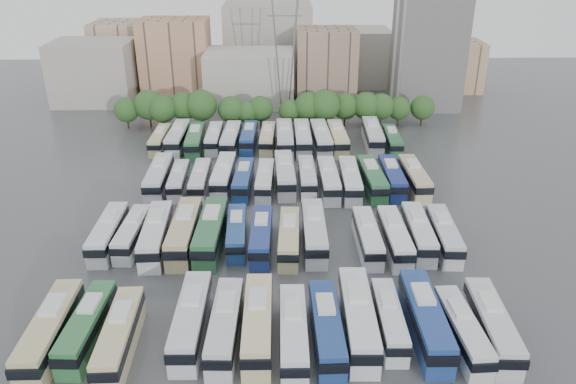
{
  "coord_description": "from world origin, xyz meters",
  "views": [
    {
      "loc": [
        0.55,
        -68.14,
        36.99
      ],
      "look_at": [
        1.84,
        4.3,
        3.0
      ],
      "focal_mm": 35.0,
      "sensor_mm": 36.0,
      "label": 1
    }
  ],
  "objects_px": {
    "bus_r0_s8": "(327,328)",
    "bus_r1_s7": "(289,237)",
    "bus_r0_s5": "(225,325)",
    "bus_r0_s12": "(462,330)",
    "bus_r1_s0": "(108,233)",
    "bus_r2_s6": "(265,180)",
    "bus_r0_s1": "(87,326)",
    "bus_r2_s3": "(200,180)",
    "bus_r0_s11": "(425,319)",
    "bus_r0_s6": "(258,323)",
    "bus_r0_s9": "(358,318)",
    "bus_r3_s13": "(392,140)",
    "bus_r0_s10": "(389,319)",
    "bus_r1_s5": "(237,232)",
    "bus_r1_s2": "(156,234)",
    "bus_r3_s10": "(338,138)",
    "bus_r3_s1": "(178,138)",
    "bus_r0_s7": "(293,332)",
    "bus_r3_s2": "(195,140)",
    "bus_r2_s5": "(243,179)",
    "bus_r0_s13": "(492,325)",
    "bus_r3_s4": "(231,139)",
    "bus_r1_s3": "(184,231)",
    "bus_r2_s1": "(159,177)",
    "bus_r3_s0": "(160,140)",
    "bus_r2_s11": "(372,178)",
    "bus_r1_s12": "(418,232)",
    "bus_r0_s4": "(191,319)",
    "bus_r2_s2": "(179,180)",
    "bus_r3_s3": "(214,138)",
    "bus_r2_s9": "(329,179)",
    "bus_r3_s6": "(268,138)",
    "apartment_tower": "(428,48)",
    "bus_r2_s12": "(392,177)",
    "bus_r3_s8": "(302,138)",
    "bus_r1_s10": "(367,237)",
    "bus_r2_s4": "(224,175)",
    "bus_r1_s11": "(395,237)",
    "electricity_pylon": "(285,28)",
    "bus_r3_s12": "(373,135)",
    "bus_r1_s13": "(444,234)",
    "bus_r2_s7": "(285,174)",
    "bus_r2_s13": "(414,177)",
    "bus_r2_s8": "(307,176)",
    "bus_r3_s5": "(249,137)",
    "bus_r1_s4": "(211,231)"
  },
  "relations": [
    {
      "from": "bus_r0_s7",
      "to": "bus_r2_s9",
      "type": "height_order",
      "value": "bus_r2_s9"
    },
    {
      "from": "bus_r3_s1",
      "to": "bus_r0_s5",
      "type": "bearing_deg",
      "value": -75.09
    },
    {
      "from": "bus_r1_s0",
      "to": "bus_r3_s3",
      "type": "xyz_separation_m",
      "value": [
        9.83,
        36.02,
        -0.08
      ]
    },
    {
      "from": "bus_r0_s9",
      "to": "bus_r1_s12",
      "type": "xyz_separation_m",
      "value": [
        10.05,
        17.47,
        -0.21
      ]
    },
    {
      "from": "bus_r2_s5",
      "to": "bus_r2_s11",
      "type": "xyz_separation_m",
      "value": [
        20.0,
        -0.43,
        0.17
      ]
    },
    {
      "from": "bus_r0_s9",
      "to": "bus_r1_s0",
      "type": "relative_size",
      "value": 1.11
    },
    {
      "from": "bus_r2_s2",
      "to": "bus_r3_s3",
      "type": "height_order",
      "value": "bus_r3_s3"
    },
    {
      "from": "bus_r1_s2",
      "to": "bus_r3_s10",
      "type": "bearing_deg",
      "value": 50.81
    },
    {
      "from": "bus_r0_s1",
      "to": "bus_r2_s3",
      "type": "height_order",
      "value": "bus_r0_s1"
    },
    {
      "from": "bus_r0_s4",
      "to": "bus_r0_s5",
      "type": "xyz_separation_m",
      "value": [
        3.44,
        -0.89,
        -0.07
      ]
    },
    {
      "from": "bus_r2_s13",
      "to": "bus_r2_s1",
      "type": "bearing_deg",
      "value": 177.58
    },
    {
      "from": "bus_r3_s3",
      "to": "bus_r2_s9",
      "type": "bearing_deg",
      "value": -45.19
    },
    {
      "from": "bus_r2_s8",
      "to": "bus_r2_s12",
      "type": "relative_size",
      "value": 0.94
    },
    {
      "from": "bus_r0_s5",
      "to": "bus_r3_s0",
      "type": "bearing_deg",
      "value": 108.86
    },
    {
      "from": "electricity_pylon",
      "to": "bus_r3_s12",
      "type": "relative_size",
      "value": 2.5
    },
    {
      "from": "bus_r0_s8",
      "to": "bus_r1_s7",
      "type": "relative_size",
      "value": 1.04
    },
    {
      "from": "apartment_tower",
      "to": "bus_r2_s11",
      "type": "xyz_separation_m",
      "value": [
        -18.99,
        -46.72,
        -11.06
      ]
    },
    {
      "from": "bus_r3_s4",
      "to": "bus_r3_s8",
      "type": "xyz_separation_m",
      "value": [
        13.22,
        0.23,
        0.08
      ]
    },
    {
      "from": "bus_r2_s12",
      "to": "bus_r3_s8",
      "type": "xyz_separation_m",
      "value": [
        -13.25,
        18.19,
        0.14
      ]
    },
    {
      "from": "bus_r0_s7",
      "to": "bus_r3_s2",
      "type": "distance_m",
      "value": 56.92
    },
    {
      "from": "bus_r0_s8",
      "to": "bus_r3_s0",
      "type": "height_order",
      "value": "bus_r0_s8"
    },
    {
      "from": "bus_r0_s13",
      "to": "bus_r3_s4",
      "type": "bearing_deg",
      "value": 121.32
    },
    {
      "from": "bus_r2_s12",
      "to": "bus_r3_s0",
      "type": "relative_size",
      "value": 1.1
    },
    {
      "from": "bus_r0_s11",
      "to": "bus_r0_s6",
      "type": "bearing_deg",
      "value": -179.06
    },
    {
      "from": "bus_r1_s11",
      "to": "bus_r2_s3",
      "type": "height_order",
      "value": "bus_r1_s11"
    },
    {
      "from": "bus_r1_s12",
      "to": "bus_r2_s2",
      "type": "xyz_separation_m",
      "value": [
        -33.44,
        17.7,
        -0.19
      ]
    },
    {
      "from": "bus_r1_s0",
      "to": "bus_r2_s6",
      "type": "distance_m",
      "value": 25.7
    },
    {
      "from": "bus_r1_s3",
      "to": "bus_r1_s10",
      "type": "relative_size",
      "value": 1.17
    },
    {
      "from": "bus_r1_s7",
      "to": "bus_r2_s5",
      "type": "xyz_separation_m",
      "value": [
        -6.77,
        18.32,
        -0.04
      ]
    },
    {
      "from": "bus_r0_s4",
      "to": "bus_r3_s5",
      "type": "distance_m",
      "value": 54.11
    },
    {
      "from": "bus_r1_s3",
      "to": "bus_r3_s10",
      "type": "distance_m",
      "value": 42.19
    },
    {
      "from": "bus_r0_s7",
      "to": "bus_r0_s11",
      "type": "height_order",
      "value": "bus_r0_s11"
    },
    {
      "from": "bus_r0_s4",
      "to": "bus_r2_s8",
      "type": "xyz_separation_m",
      "value": [
        13.25,
        35.69,
        -0.2
      ]
    },
    {
      "from": "bus_r1_s0",
      "to": "bus_r2_s5",
      "type": "relative_size",
      "value": 1.04
    },
    {
      "from": "bus_r0_s5",
      "to": "bus_r0_s12",
      "type": "distance_m",
      "value": 23.06
    },
    {
      "from": "bus_r1_s3",
      "to": "bus_r2_s1",
      "type": "height_order",
      "value": "bus_r1_s3"
    },
    {
      "from": "bus_r0_s9",
      "to": "bus_r3_s13",
      "type": "bearing_deg",
      "value": 76.92
    },
    {
      "from": "bus_r0_s10",
      "to": "bus_r3_s6",
      "type": "distance_m",
      "value": 55.14
    },
    {
      "from": "bus_r0_s5",
      "to": "bus_r2_s1",
      "type": "height_order",
      "value": "bus_r2_s1"
    },
    {
      "from": "bus_r1_s13",
      "to": "bus_r2_s7",
      "type": "height_order",
      "value": "bus_r2_s7"
    },
    {
      "from": "bus_r0_s12",
      "to": "bus_r3_s10",
      "type": "height_order",
      "value": "bus_r3_s10"
    },
    {
      "from": "bus_r2_s9",
      "to": "bus_r1_s4",
      "type": "bearing_deg",
      "value": -135.65
    },
    {
      "from": "bus_r1_s12",
      "to": "bus_r2_s12",
      "type": "xyz_separation_m",
      "value": [
        -0.14,
        17.59,
        0.02
      ]
    },
    {
      "from": "bus_r0_s1",
      "to": "bus_r1_s0",
      "type": "distance_m",
      "value": 18.87
    },
    {
      "from": "bus_r0_s10",
      "to": "bus_r1_s5",
      "type": "height_order",
      "value": "bus_r1_s5"
    },
    {
      "from": "bus_r0_s7",
      "to": "bus_r0_s12",
      "type": "bearing_deg",
      "value": 0.61
    },
    {
      "from": "bus_r3_s13",
      "to": "bus_r0_s12",
      "type": "bearing_deg",
      "value": -91.24
    },
    {
      "from": "bus_r1_s12",
      "to": "bus_r2_s1",
      "type": "bearing_deg",
      "value": 155.31
    },
    {
      "from": "bus_r0_s9",
      "to": "bus_r2_s11",
      "type": "xyz_separation_m",
      "value": [
        6.7,
        34.48,
        -0.12
      ]
    },
    {
      "from": "bus_r2_s4",
      "to": "bus_r2_s1",
      "type": "bearing_deg",
      "value": -174.61
    }
  ]
}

